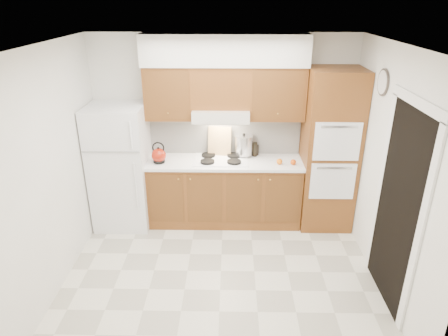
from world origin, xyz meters
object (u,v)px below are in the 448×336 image
object	(u,v)px
kettle	(159,155)
stock_pot	(244,145)
fridge	(121,167)
oven_cabinet	(329,151)

from	to	relation	value
kettle	stock_pot	world-z (taller)	stock_pot
fridge	stock_pot	size ratio (longest dim) A/B	6.48
fridge	stock_pot	world-z (taller)	fridge
oven_cabinet	kettle	xyz separation A→B (m)	(-2.30, -0.07, -0.05)
oven_cabinet	kettle	distance (m)	2.31
kettle	stock_pot	bearing A→B (deg)	31.06
oven_cabinet	kettle	bearing A→B (deg)	-178.23
stock_pot	oven_cabinet	bearing A→B (deg)	-10.07
kettle	stock_pot	xyz separation A→B (m)	(1.15, 0.28, 0.05)
kettle	stock_pot	distance (m)	1.19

